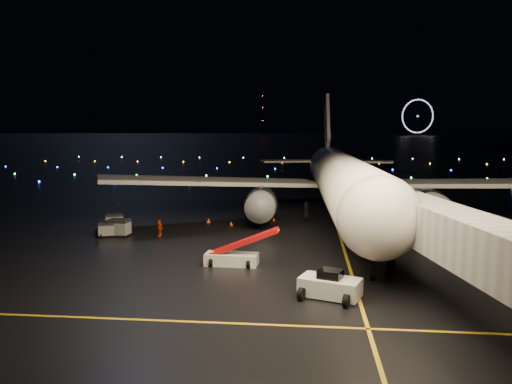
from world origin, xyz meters
The scene contains 17 objects.
ground centered at (0.00, 300.00, 0.00)m, with size 2000.00×2000.00×0.00m, color black.
lane_centre centered at (12.00, 15.00, 0.01)m, with size 0.25×80.00×0.02m, color gold.
lane_cross centered at (-5.00, -10.00, 0.01)m, with size 60.00×0.25×0.02m, color gold.
airliner centered at (12.59, 25.82, 8.60)m, with size 60.68×57.64×17.19m, color silver, non-canonical shape.
pushback_tug centered at (10.06, -4.74, 0.96)m, with size 4.05×2.12×1.93m, color silver.
belt_loader centered at (2.18, 2.56, 1.57)m, with size 6.49×1.77×3.15m, color silver, non-canonical shape.
crew_c centered at (-7.15, 12.91, 0.88)m, with size 1.03×0.43×1.77m, color #EC4300.
safety_cone_0 centered at (-0.43, 19.53, 0.24)m, with size 0.42×0.42×0.48m, color #FA4916.
safety_cone_1 centered at (4.41, 22.84, 0.23)m, with size 0.41×0.41×0.46m, color #FA4916.
safety_cone_2 centered at (-3.47, 21.04, 0.27)m, with size 0.48×0.48×0.55m, color #FA4916.
safety_cone_3 centered at (-19.32, 32.45, 0.22)m, with size 0.39×0.39×0.44m, color #FA4916.
ferris_wheel centered at (170.00, 720.00, 26.00)m, with size 50.00×4.00×52.00m, color black, non-canonical shape.
radio_mast centered at (-60.00, 740.00, 32.00)m, with size 1.80×1.80×64.00m, color black.
taxiway_lights centered at (0.00, 106.00, 0.18)m, with size 164.00×92.00×0.36m, color black, non-canonical shape.
baggage_cart_0 centered at (-12.60, 12.16, 0.77)m, with size 1.81×1.27×1.54m, color gray.
baggage_cart_1 centered at (-11.45, 12.53, 0.91)m, with size 2.14×1.50×1.82m, color gray.
baggage_cart_2 centered at (-13.61, 16.77, 0.83)m, with size 1.96×1.37×1.67m, color gray.
Camera 1 is at (8.33, -37.92, 11.50)m, focal length 35.00 mm.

